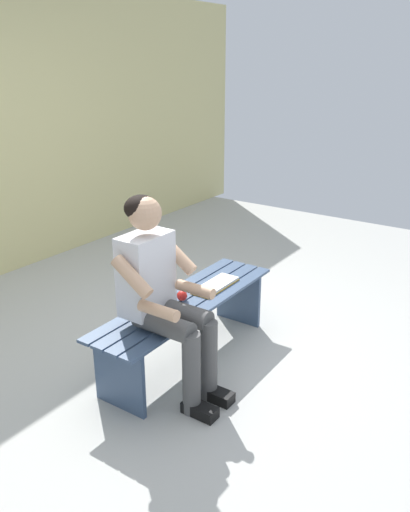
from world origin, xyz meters
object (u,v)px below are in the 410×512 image
at_px(person_seated, 162,290).
at_px(apple, 182,296).
at_px(bench_near, 187,314).
at_px(book_open, 216,285).

bearing_deg(person_seated, apple, -161.41).
height_order(bench_near, person_seated, person_seated).
distance_m(person_seated, book_open, 0.71).
xyz_separation_m(bench_near, book_open, (-0.29, 0.04, 0.12)).
bearing_deg(bench_near, person_seated, 14.77).
distance_m(bench_near, book_open, 0.32).
xyz_separation_m(person_seated, book_open, (-0.67, -0.06, -0.23)).
relative_size(bench_near, book_open, 3.92).
xyz_separation_m(apple, book_open, (-0.32, 0.06, -0.03)).
bearing_deg(apple, person_seated, 18.59).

